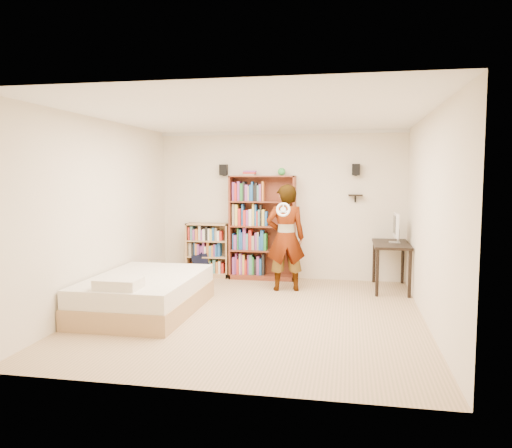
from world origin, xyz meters
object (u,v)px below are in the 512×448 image
at_px(low_bookshelf, 208,250).
at_px(computer_desk, 391,266).
at_px(tall_bookshelf, 262,228).
at_px(person, 286,238).
at_px(daybed, 145,289).

height_order(low_bookshelf, computer_desk, low_bookshelf).
bearing_deg(tall_bookshelf, person, -57.17).
relative_size(tall_bookshelf, person, 1.08).
bearing_deg(low_bookshelf, person, -28.35).
height_order(tall_bookshelf, daybed, tall_bookshelf).
relative_size(tall_bookshelf, low_bookshelf, 1.88).
height_order(low_bookshelf, person, person).
bearing_deg(daybed, low_bookshelf, 85.73).
xyz_separation_m(tall_bookshelf, daybed, (-1.23, -2.48, -0.63)).
height_order(daybed, person, person).
xyz_separation_m(daybed, person, (1.76, 1.65, 0.56)).
relative_size(tall_bookshelf, computer_desk, 1.65).
xyz_separation_m(computer_desk, person, (-1.72, -0.37, 0.48)).
distance_m(low_bookshelf, daybed, 2.51).
bearing_deg(person, tall_bookshelf, -70.09).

